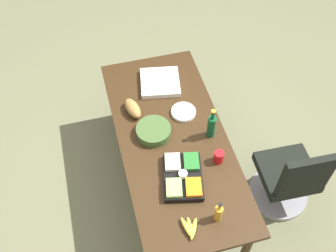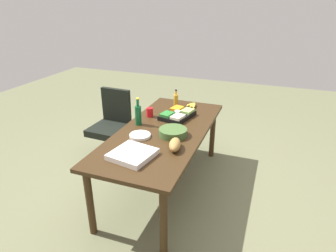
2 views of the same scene
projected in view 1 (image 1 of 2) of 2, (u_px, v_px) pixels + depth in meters
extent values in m
plane|color=#6A6D4D|center=(172.00, 182.00, 4.03)|extent=(10.00, 10.00, 0.00)
cube|color=#362411|center=(173.00, 140.00, 3.45)|extent=(2.04, 0.91, 0.04)
cylinder|color=#362411|center=(246.00, 248.00, 3.26)|extent=(0.07, 0.07, 0.71)
cylinder|color=#362411|center=(182.00, 85.00, 4.36)|extent=(0.07, 0.07, 0.71)
cylinder|color=#362411|center=(116.00, 98.00, 4.24)|extent=(0.07, 0.07, 0.71)
cylinder|color=gray|center=(277.00, 194.00, 3.93)|extent=(0.56, 0.56, 0.05)
cylinder|color=gray|center=(282.00, 183.00, 3.76)|extent=(0.06, 0.06, 0.38)
cube|color=black|center=(287.00, 172.00, 3.61)|extent=(0.50, 0.50, 0.09)
cube|color=black|center=(306.00, 177.00, 3.25)|extent=(0.08, 0.43, 0.47)
cylinder|color=#3E5B2B|center=(154.00, 131.00, 3.44)|extent=(0.30, 0.30, 0.08)
cube|color=silver|center=(160.00, 82.00, 3.81)|extent=(0.42, 0.42, 0.05)
cube|color=black|center=(183.00, 177.00, 3.18)|extent=(0.47, 0.38, 0.05)
cube|color=orange|center=(194.00, 187.00, 3.08)|extent=(0.18, 0.15, 0.03)
cube|color=#28712C|center=(191.00, 161.00, 3.22)|extent=(0.18, 0.15, 0.03)
cube|color=#9DCC63|center=(174.00, 188.00, 3.07)|extent=(0.18, 0.15, 0.03)
cube|color=beige|center=(173.00, 162.00, 3.22)|extent=(0.18, 0.15, 0.03)
cylinder|color=white|center=(183.00, 174.00, 3.14)|extent=(0.08, 0.08, 0.04)
ellipsoid|color=olive|center=(133.00, 108.00, 3.58)|extent=(0.26, 0.16, 0.10)
cylinder|color=#0F4D28|center=(211.00, 127.00, 3.38)|extent=(0.08, 0.08, 0.22)
cylinder|color=#0F4D28|center=(213.00, 115.00, 3.26)|extent=(0.03, 0.03, 0.09)
cylinder|color=gold|center=(213.00, 111.00, 3.22)|extent=(0.04, 0.04, 0.01)
ellipsoid|color=yellow|center=(194.00, 229.00, 2.92)|extent=(0.17, 0.11, 0.04)
ellipsoid|color=gold|center=(190.00, 228.00, 2.92)|extent=(0.17, 0.05, 0.04)
ellipsoid|color=yellow|center=(186.00, 227.00, 2.92)|extent=(0.17, 0.07, 0.04)
cylinder|color=white|center=(183.00, 112.00, 3.60)|extent=(0.25, 0.25, 0.03)
cylinder|color=red|center=(219.00, 157.00, 3.26)|extent=(0.10, 0.10, 0.11)
cylinder|color=gold|center=(218.00, 213.00, 2.93)|extent=(0.06, 0.06, 0.15)
cylinder|color=gold|center=(220.00, 207.00, 2.85)|extent=(0.03, 0.03, 0.06)
cylinder|color=black|center=(220.00, 205.00, 2.82)|extent=(0.03, 0.03, 0.01)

